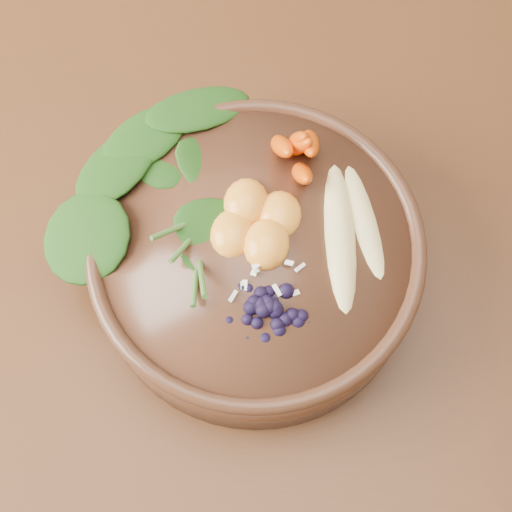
# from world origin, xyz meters

# --- Properties ---
(ground) EXTENTS (4.00, 4.00, 0.00)m
(ground) POSITION_xyz_m (0.00, 0.00, 0.00)
(ground) COLOR #381E0F
(ground) RESTS_ON ground
(dining_table) EXTENTS (1.60, 0.90, 0.75)m
(dining_table) POSITION_xyz_m (0.00, 0.00, 0.66)
(dining_table) COLOR #331C0C
(dining_table) RESTS_ON ground
(stoneware_bowl) EXTENTS (0.36, 0.36, 0.08)m
(stoneware_bowl) POSITION_xyz_m (-0.09, -0.07, 0.79)
(stoneware_bowl) COLOR #4C2C1B
(stoneware_bowl) RESTS_ON dining_table
(kale_heap) EXTENTS (0.23, 0.22, 0.05)m
(kale_heap) POSITION_xyz_m (-0.15, -0.02, 0.85)
(kale_heap) COLOR #204D13
(kale_heap) RESTS_ON stoneware_bowl
(carrot_cluster) EXTENTS (0.08, 0.08, 0.08)m
(carrot_cluster) POSITION_xyz_m (-0.05, 0.02, 0.87)
(carrot_cluster) COLOR #D44103
(carrot_cluster) RESTS_ON stoneware_bowl
(banana_halves) EXTENTS (0.09, 0.17, 0.03)m
(banana_halves) POSITION_xyz_m (-0.00, -0.04, 0.84)
(banana_halves) COLOR #E0CC84
(banana_halves) RESTS_ON stoneware_bowl
(mandarin_cluster) EXTENTS (0.11, 0.11, 0.03)m
(mandarin_cluster) POSITION_xyz_m (-0.09, -0.05, 0.85)
(mandarin_cluster) COLOR orange
(mandarin_cluster) RESTS_ON stoneware_bowl
(blueberry_pile) EXTENTS (0.16, 0.13, 0.04)m
(blueberry_pile) POSITION_xyz_m (-0.07, -0.13, 0.85)
(blueberry_pile) COLOR black
(blueberry_pile) RESTS_ON stoneware_bowl
(coconut_flakes) EXTENTS (0.11, 0.09, 0.01)m
(coconut_flakes) POSITION_xyz_m (-0.08, -0.09, 0.83)
(coconut_flakes) COLOR white
(coconut_flakes) RESTS_ON stoneware_bowl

